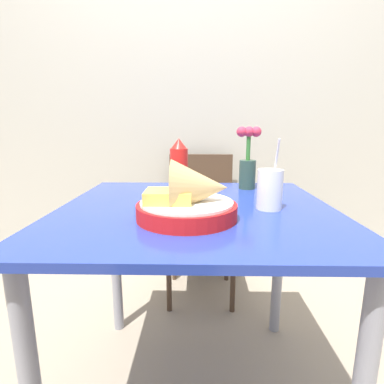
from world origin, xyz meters
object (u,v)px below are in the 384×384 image
Objects in this scene: chair_far_window at (201,210)px; ketchup_bottle at (179,169)px; flower_vase at (248,162)px; drink_cup at (270,191)px; food_basket at (191,199)px.

chair_far_window is 3.81× the size of ketchup_bottle.
flower_vase reaches higher than ketchup_bottle.
drink_cup is 0.34m from flower_vase.
food_basket is 1.28× the size of drink_cup.
chair_far_window is 3.20× the size of flower_vase.
ketchup_bottle reaches higher than chair_far_window.
flower_vase is (0.20, -0.50, 0.36)m from chair_far_window.
chair_far_window is 0.92m from drink_cup.
flower_vase reaches higher than chair_far_window.
drink_cup is (0.26, 0.11, 0.00)m from food_basket.
drink_cup is at bearing -28.43° from ketchup_bottle.
flower_vase reaches higher than food_basket.
chair_far_window is at bearing 104.63° from drink_cup.
drink_cup reaches higher than chair_far_window.
chair_far_window is 1.00m from food_basket.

